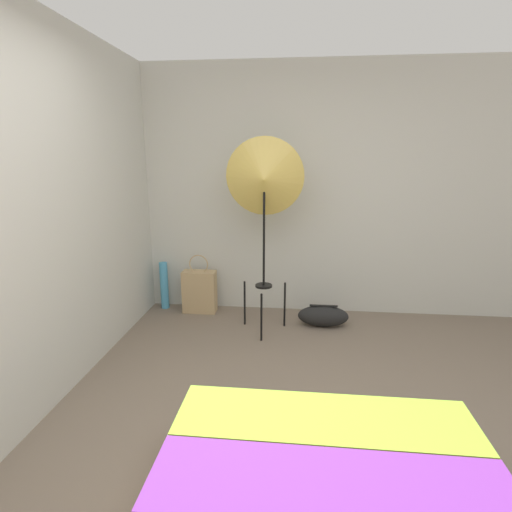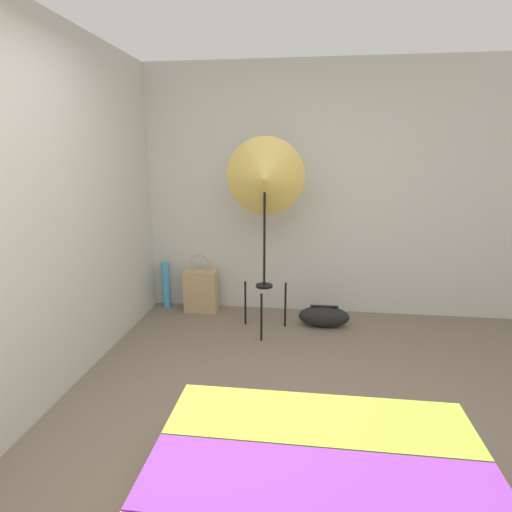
{
  "view_description": "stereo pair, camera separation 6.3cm",
  "coord_description": "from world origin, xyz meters",
  "px_view_note": "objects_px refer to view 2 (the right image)",
  "views": [
    {
      "loc": [
        0.08,
        -1.74,
        1.68
      ],
      "look_at": [
        -0.27,
        1.66,
        0.81
      ],
      "focal_mm": 28.0,
      "sensor_mm": 36.0,
      "label": 1
    },
    {
      "loc": [
        0.14,
        -1.73,
        1.68
      ],
      "look_at": [
        -0.27,
        1.66,
        0.81
      ],
      "focal_mm": 28.0,
      "sensor_mm": 36.0,
      "label": 2
    }
  ],
  "objects_px": {
    "duffel_bag": "(324,316)",
    "photo_umbrella": "(265,180)",
    "paper_roll": "(166,285)",
    "tote_bag": "(201,291)"
  },
  "relations": [
    {
      "from": "duffel_bag",
      "to": "photo_umbrella",
      "type": "bearing_deg",
      "value": -164.89
    },
    {
      "from": "paper_roll",
      "to": "duffel_bag",
      "type": "bearing_deg",
      "value": -10.34
    },
    {
      "from": "duffel_bag",
      "to": "paper_roll",
      "type": "height_order",
      "value": "paper_roll"
    },
    {
      "from": "paper_roll",
      "to": "photo_umbrella",
      "type": "bearing_deg",
      "value": -22.43
    },
    {
      "from": "tote_bag",
      "to": "duffel_bag",
      "type": "distance_m",
      "value": 1.36
    },
    {
      "from": "tote_bag",
      "to": "duffel_bag",
      "type": "bearing_deg",
      "value": -10.73
    },
    {
      "from": "duffel_bag",
      "to": "tote_bag",
      "type": "bearing_deg",
      "value": 169.27
    },
    {
      "from": "photo_umbrella",
      "to": "paper_roll",
      "type": "distance_m",
      "value": 1.73
    },
    {
      "from": "photo_umbrella",
      "to": "tote_bag",
      "type": "relative_size",
      "value": 2.86
    },
    {
      "from": "duffel_bag",
      "to": "paper_roll",
      "type": "xyz_separation_m",
      "value": [
        -1.75,
        0.32,
        0.16
      ]
    }
  ]
}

